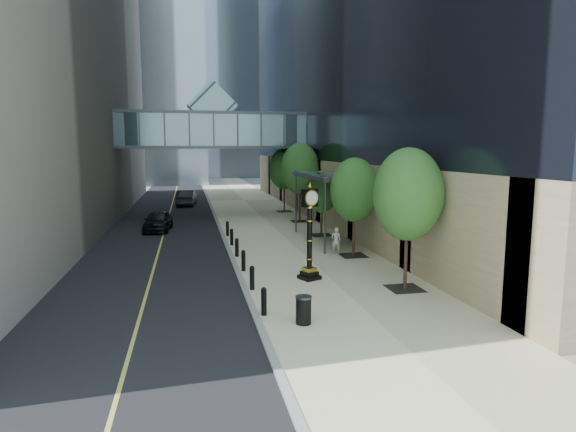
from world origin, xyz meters
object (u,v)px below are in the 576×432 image
at_px(car_far, 187,198).
at_px(car_near, 158,221).
at_px(pedestrian, 336,241).
at_px(street_clock, 310,239).
at_px(trash_bin, 304,311).

bearing_deg(car_far, car_near, 88.68).
distance_m(pedestrian, car_near, 14.46).
height_order(street_clock, pedestrian, street_clock).
relative_size(trash_bin, car_near, 0.21).
xyz_separation_m(pedestrian, car_far, (-8.25, 26.08, 0.02)).
bearing_deg(pedestrian, trash_bin, 79.16).
relative_size(street_clock, car_far, 0.86).
height_order(street_clock, car_far, street_clock).
relative_size(pedestrian, car_near, 0.35).
height_order(trash_bin, car_near, car_near).
height_order(pedestrian, car_far, car_far).
bearing_deg(trash_bin, car_far, 96.16).
bearing_deg(car_near, trash_bin, -68.24).
distance_m(trash_bin, car_near, 21.29).
height_order(street_clock, trash_bin, street_clock).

